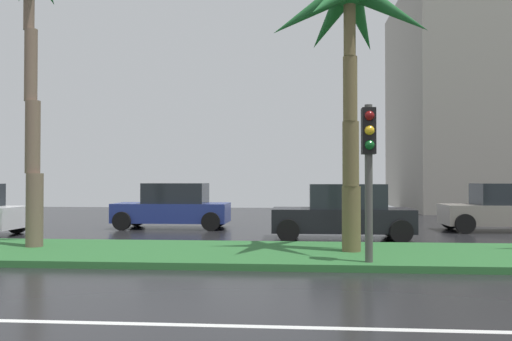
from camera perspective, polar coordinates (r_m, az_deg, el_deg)
name	(u,v)px	position (r m, az deg, el deg)	size (l,w,h in m)	color
ground_plane	(184,252)	(14.13, -7.82, -8.74)	(90.00, 42.00, 0.10)	black
near_lane_divider_stripe	(66,322)	(7.56, -19.86, -15.13)	(81.00, 0.14, 0.01)	white
median_strip	(175,253)	(13.15, -8.78, -8.77)	(85.50, 4.00, 0.15)	#2D6B33
palm_tree_centre_left	(350,27)	(13.18, 10.06, 15.04)	(3.93, 3.85, 6.73)	brown
traffic_signal_median_right	(369,154)	(11.19, 12.07, 1.81)	(0.28, 0.43, 3.27)	#4C4C47
car_in_traffic_second	(173,207)	(20.41, -8.92, -3.87)	(4.30, 2.02, 1.72)	navy
car_in_traffic_third	(343,213)	(16.73, 9.40, -4.51)	(4.30, 2.02, 1.72)	black
car_in_traffic_fourth	(506,208)	(20.94, 25.36, -3.72)	(4.30, 2.02, 1.72)	gray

